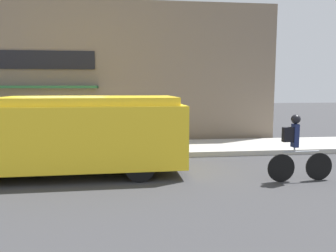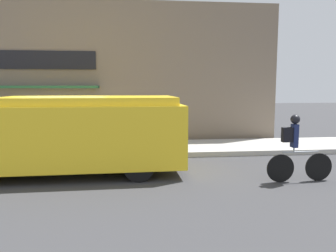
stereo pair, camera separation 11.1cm
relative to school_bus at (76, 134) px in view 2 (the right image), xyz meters
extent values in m
plane|color=#38383A|center=(-0.58, 1.59, -1.09)|extent=(70.00, 70.00, 0.00)
cube|color=#ADAAA3|center=(-0.58, 2.90, -1.00)|extent=(28.00, 2.63, 0.18)
cube|color=#756656|center=(-0.58, 4.55, 1.80)|extent=(16.44, 0.18, 5.78)
cube|color=black|center=(-2.18, 4.44, 2.31)|extent=(4.57, 0.05, 0.72)
cube|color=#235633|center=(-2.18, 4.15, 1.26)|extent=(4.80, 0.62, 0.10)
cube|color=yellow|center=(0.40, 0.01, -0.02)|extent=(5.03, 2.50, 1.62)
cube|color=yellow|center=(0.40, 0.01, 0.90)|extent=(4.63, 2.30, 0.21)
cube|color=red|center=(-1.01, 1.41, 0.06)|extent=(0.03, 0.44, 0.44)
cylinder|color=black|center=(-2.35, 0.97, -0.71)|extent=(0.77, 0.28, 0.76)
cylinder|color=black|center=(1.64, 1.07, -0.71)|extent=(0.77, 0.28, 0.76)
cylinder|color=black|center=(1.69, -0.99, -0.71)|extent=(0.77, 0.28, 0.76)
cylinder|color=black|center=(6.19, -1.42, -0.74)|extent=(0.70, 0.06, 0.70)
cylinder|color=black|center=(5.17, -1.45, -0.74)|extent=(0.70, 0.06, 0.70)
cylinder|color=#999EA3|center=(5.68, -1.44, -0.34)|extent=(0.97, 0.07, 0.04)
cylinder|color=#999EA3|center=(5.51, -1.44, -0.28)|extent=(0.04, 0.04, 0.12)
cube|color=navy|center=(5.51, -1.44, 0.07)|extent=(0.13, 0.20, 0.58)
sphere|color=black|center=(5.51, -1.44, 0.48)|extent=(0.23, 0.23, 0.23)
cube|color=black|center=(5.32, -1.45, 0.10)|extent=(0.26, 0.15, 0.36)
cylinder|color=#2D5138|center=(1.16, 3.62, -0.55)|extent=(0.62, 0.62, 0.73)
cylinder|color=black|center=(1.16, 3.62, -0.17)|extent=(0.63, 0.63, 0.04)
camera|label=1|loc=(1.46, -9.01, 1.27)|focal=35.00mm
camera|label=2|loc=(1.57, -9.02, 1.27)|focal=35.00mm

